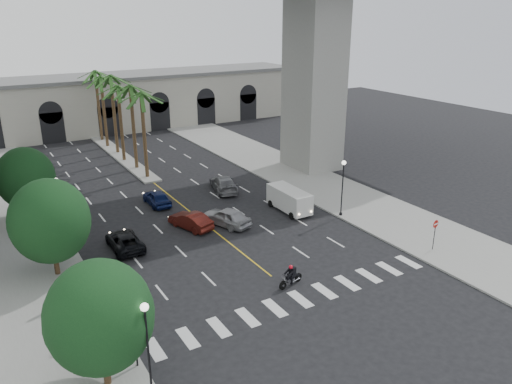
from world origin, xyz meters
name	(u,v)px	position (x,y,z in m)	size (l,w,h in m)	color
ground	(287,289)	(0.00, 0.00, 0.00)	(140.00, 140.00, 0.00)	black
sidewalk_left	(18,253)	(-15.00, 15.00, 0.07)	(8.00, 100.00, 0.15)	gray
sidewalk_right	(324,187)	(15.00, 15.00, 0.07)	(8.00, 100.00, 0.15)	gray
median	(121,156)	(0.00, 38.00, 0.10)	(2.00, 24.00, 0.20)	gray
pier_building	(86,104)	(0.00, 55.00, 4.27)	(71.00, 10.50, 8.50)	#B1AC9F
bridge	(190,3)	(3.42, 22.00, 18.51)	(75.00, 13.00, 26.00)	gray
palm_a	(141,97)	(0.00, 28.00, 9.10)	(3.20, 3.20, 10.30)	#47331E
palm_b	(130,90)	(0.10, 32.00, 9.37)	(3.20, 3.20, 10.60)	#47331E
palm_c	(118,90)	(-0.20, 36.00, 8.91)	(3.20, 3.20, 10.10)	#47331E
palm_d	(111,80)	(0.15, 40.00, 9.65)	(3.20, 3.20, 10.90)	#47331E
palm_e	(101,80)	(-0.10, 44.00, 9.19)	(3.20, 3.20, 10.40)	#47331E
palm_f	(95,75)	(0.20, 48.00, 9.46)	(3.20, 3.20, 10.70)	#47331E
street_tree_near	(100,317)	(-13.00, -3.00, 4.02)	(5.20, 5.20, 6.89)	#382616
street_tree_mid	(50,221)	(-13.00, 10.00, 4.21)	(5.44, 5.44, 7.21)	#382616
street_tree_far	(26,178)	(-13.00, 22.00, 3.90)	(5.04, 5.04, 6.68)	#382616
lamp_post_left_near	(148,343)	(-11.40, -5.00, 3.22)	(0.40, 0.40, 5.35)	black
lamp_post_left_far	(59,203)	(-11.40, 16.00, 3.22)	(0.40, 0.40, 5.35)	black
lamp_post_right	(343,183)	(11.40, 8.00, 3.22)	(0.40, 0.40, 5.35)	black
traffic_signal_near	(134,328)	(-11.30, -2.50, 2.51)	(0.25, 0.18, 3.65)	black
traffic_signal_far	(112,292)	(-11.30, 1.50, 2.51)	(0.25, 0.18, 3.65)	black
motorcycle_rider	(291,276)	(0.51, 0.29, 0.71)	(2.14, 0.70, 1.57)	black
car_a	(227,217)	(1.50, 11.66, 0.80)	(1.89, 4.70, 1.60)	#9D9DA2
car_b	(190,221)	(-1.50, 12.66, 0.73)	(1.54, 4.41, 1.45)	#541610
car_c	(125,241)	(-7.58, 11.70, 0.67)	(2.22, 4.82, 1.34)	black
car_d	(224,184)	(5.43, 19.77, 0.78)	(2.19, 5.39, 1.57)	slate
car_e	(157,198)	(-2.02, 19.47, 0.73)	(1.73, 4.31, 1.47)	#101B4B
cargo_van	(289,199)	(8.09, 11.52, 1.21)	(2.07, 5.09, 2.16)	silver
pedestrian_a	(98,311)	(-12.05, 2.31, 1.06)	(0.66, 0.44, 1.82)	black
pedestrian_b	(55,299)	(-13.98, 5.16, 0.94)	(0.77, 0.60, 1.58)	black
do_not_enter_sign	(435,229)	(13.00, -1.17, 1.92)	(0.64, 0.12, 2.64)	black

